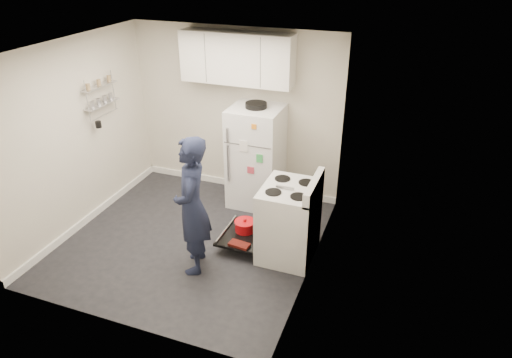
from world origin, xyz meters
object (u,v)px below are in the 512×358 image
at_px(electric_range, 288,222).
at_px(person, 192,206).
at_px(refrigerator, 256,156).
at_px(open_oven_door, 244,231).

height_order(electric_range, person, person).
height_order(refrigerator, person, person).
bearing_deg(electric_range, open_oven_door, 177.72).
distance_m(refrigerator, person, 1.73).
height_order(open_oven_door, person, person).
bearing_deg(open_oven_door, refrigerator, 101.96).
relative_size(electric_range, person, 0.65).
relative_size(open_oven_door, refrigerator, 0.45).
xyz_separation_m(refrigerator, person, (-0.15, -1.72, 0.09)).
distance_m(electric_range, refrigerator, 1.40).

